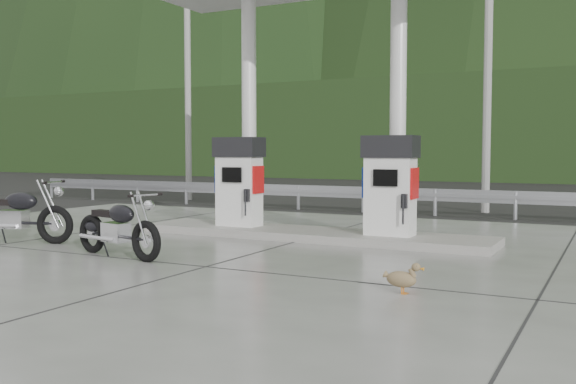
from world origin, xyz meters
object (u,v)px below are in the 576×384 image
at_px(motorcycle_right, 118,229).
at_px(duck, 401,280).
at_px(gas_pump_right, 390,186).
at_px(motorcycle_left, 16,216).
at_px(gas_pump_left, 239,182).

bearing_deg(motorcycle_right, duck, 6.50).
bearing_deg(duck, gas_pump_right, 113.76).
bearing_deg(motorcycle_left, duck, -23.13).
relative_size(gas_pump_left, motorcycle_left, 0.86).
relative_size(motorcycle_left, motorcycle_right, 1.10).
height_order(motorcycle_left, duck, motorcycle_left).
relative_size(gas_pump_left, motorcycle_right, 0.95).
xyz_separation_m(motorcycle_right, duck, (4.76, -0.44, -0.29)).
xyz_separation_m(gas_pump_right, motorcycle_right, (-3.33, -3.42, -0.60)).
bearing_deg(motorcycle_left, gas_pump_left, 29.61).
bearing_deg(motorcycle_right, gas_pump_right, 57.60).
relative_size(gas_pump_left, gas_pump_right, 1.00).
relative_size(gas_pump_right, motorcycle_right, 0.95).
relative_size(gas_pump_right, motorcycle_left, 0.86).
relative_size(gas_pump_left, duck, 4.03).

